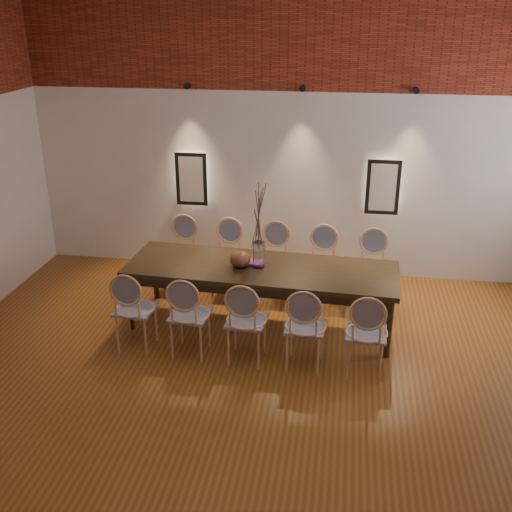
# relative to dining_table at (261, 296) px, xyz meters

# --- Properties ---
(floor) EXTENTS (7.00, 7.00, 0.02)m
(floor) POSITION_rel_dining_table_xyz_m (0.09, -1.84, -0.39)
(floor) COLOR brown
(floor) RESTS_ON ground
(wall_back) EXTENTS (7.00, 0.10, 4.00)m
(wall_back) POSITION_rel_dining_table_xyz_m (0.09, 1.71, 1.62)
(wall_back) COLOR silver
(wall_back) RESTS_ON ground
(brick_band_back) EXTENTS (7.00, 0.02, 1.50)m
(brick_band_back) POSITION_rel_dining_table_xyz_m (0.09, 1.64, 2.88)
(brick_band_back) COLOR maroon
(brick_band_back) RESTS_ON ground
(niche_left) EXTENTS (0.36, 0.06, 0.66)m
(niche_left) POSITION_rel_dining_table_xyz_m (-1.21, 1.61, 0.93)
(niche_left) COLOR #FFEAC6
(niche_left) RESTS_ON wall_back
(niche_right) EXTENTS (0.36, 0.06, 0.66)m
(niche_right) POSITION_rel_dining_table_xyz_m (1.39, 1.61, 0.93)
(niche_right) COLOR #FFEAC6
(niche_right) RESTS_ON wall_back
(spot_fixture_left) EXTENTS (0.08, 0.10, 0.08)m
(spot_fixture_left) POSITION_rel_dining_table_xyz_m (-1.21, 1.58, 2.17)
(spot_fixture_left) COLOR black
(spot_fixture_left) RESTS_ON wall_back
(spot_fixture_mid) EXTENTS (0.08, 0.10, 0.08)m
(spot_fixture_mid) POSITION_rel_dining_table_xyz_m (0.29, 1.58, 2.17)
(spot_fixture_mid) COLOR black
(spot_fixture_mid) RESTS_ON wall_back
(spot_fixture_right) EXTENTS (0.08, 0.10, 0.08)m
(spot_fixture_right) POSITION_rel_dining_table_xyz_m (1.69, 1.58, 2.17)
(spot_fixture_right) COLOR black
(spot_fixture_right) RESTS_ON wall_back
(dining_table) EXTENTS (3.15, 1.16, 0.75)m
(dining_table) POSITION_rel_dining_table_xyz_m (0.00, 0.00, 0.00)
(dining_table) COLOR #372815
(dining_table) RESTS_ON floor
(chair_near_a) EXTENTS (0.46, 0.46, 0.94)m
(chair_near_a) POSITION_rel_dining_table_xyz_m (-1.28, -0.71, 0.09)
(chair_near_a) COLOR #E4AE7E
(chair_near_a) RESTS_ON floor
(chair_near_b) EXTENTS (0.46, 0.46, 0.94)m
(chair_near_b) POSITION_rel_dining_table_xyz_m (-0.66, -0.74, 0.09)
(chair_near_b) COLOR #E4AE7E
(chair_near_b) RESTS_ON floor
(chair_near_c) EXTENTS (0.46, 0.46, 0.94)m
(chair_near_c) POSITION_rel_dining_table_xyz_m (-0.04, -0.78, 0.09)
(chair_near_c) COLOR #E4AE7E
(chair_near_c) RESTS_ON floor
(chair_near_d) EXTENTS (0.46, 0.46, 0.94)m
(chair_near_d) POSITION_rel_dining_table_xyz_m (0.58, -0.81, 0.09)
(chair_near_d) COLOR #E4AE7E
(chair_near_d) RESTS_ON floor
(chair_near_e) EXTENTS (0.46, 0.46, 0.94)m
(chair_near_e) POSITION_rel_dining_table_xyz_m (1.20, -0.84, 0.09)
(chair_near_e) COLOR #E4AE7E
(chair_near_e) RESTS_ON floor
(chair_far_a) EXTENTS (0.46, 0.46, 0.94)m
(chair_far_a) POSITION_rel_dining_table_xyz_m (-1.20, 0.84, 0.09)
(chair_far_a) COLOR #E4AE7E
(chair_far_a) RESTS_ON floor
(chair_far_b) EXTENTS (0.46, 0.46, 0.94)m
(chair_far_b) POSITION_rel_dining_table_xyz_m (-0.58, 0.81, 0.09)
(chair_far_b) COLOR #E4AE7E
(chair_far_b) RESTS_ON floor
(chair_far_c) EXTENTS (0.46, 0.46, 0.94)m
(chair_far_c) POSITION_rel_dining_table_xyz_m (0.04, 0.78, 0.09)
(chair_far_c) COLOR #E4AE7E
(chair_far_c) RESTS_ON floor
(chair_far_d) EXTENTS (0.46, 0.46, 0.94)m
(chair_far_d) POSITION_rel_dining_table_xyz_m (0.66, 0.74, 0.09)
(chair_far_d) COLOR #E4AE7E
(chair_far_d) RESTS_ON floor
(chair_far_e) EXTENTS (0.46, 0.46, 0.94)m
(chair_far_e) POSITION_rel_dining_table_xyz_m (1.28, 0.71, 0.09)
(chair_far_e) COLOR #E4AE7E
(chair_far_e) RESTS_ON floor
(vase) EXTENTS (0.14, 0.14, 0.30)m
(vase) POSITION_rel_dining_table_xyz_m (-0.03, 0.00, 0.53)
(vase) COLOR silver
(vase) RESTS_ON dining_table
(dried_branches) EXTENTS (0.50, 0.50, 0.70)m
(dried_branches) POSITION_rel_dining_table_xyz_m (-0.03, 0.00, 0.98)
(dried_branches) COLOR #4F3C30
(dried_branches) RESTS_ON vase
(bowl) EXTENTS (0.24, 0.24, 0.18)m
(bowl) POSITION_rel_dining_table_xyz_m (-0.24, -0.04, 0.46)
(bowl) COLOR brown
(bowl) RESTS_ON dining_table
(book) EXTENTS (0.27, 0.19, 0.03)m
(book) POSITION_rel_dining_table_xyz_m (-0.13, 0.08, 0.39)
(book) COLOR #902A80
(book) RESTS_ON dining_table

